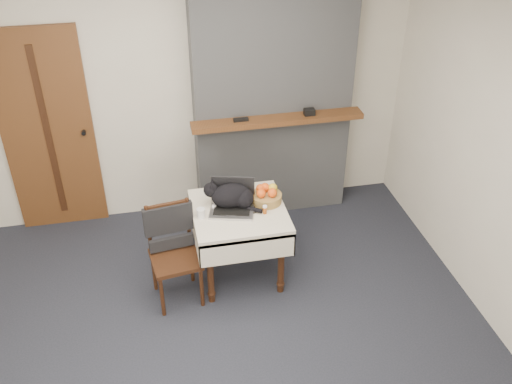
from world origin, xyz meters
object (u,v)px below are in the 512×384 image
Objects in this scene: side_table at (239,220)px; cat at (232,196)px; laptop at (232,201)px; door at (48,133)px; cream_jar at (201,213)px; pill_bottle at (265,209)px; chair at (172,239)px; fruit_basket at (266,195)px.

cat is at bearing 128.37° from side_table.
side_table is at bearing -18.62° from laptop.
laptop reaches higher than side_table.
laptop is (-0.05, 0.03, 0.18)m from side_table.
laptop is (1.53, -1.12, -0.23)m from door.
door reaches higher than cream_jar.
door is 2.00m from side_table.
side_table is 0.27m from pill_bottle.
cat reaches higher than side_table.
door reaches higher than chair.
laptop is 0.29m from cream_jar.
laptop is at bearing 151.53° from pill_bottle.
fruit_basket is at bearing 16.64° from cat.
pill_bottle is 0.80m from chair.
door is 4.67× the size of laptop.
side_table is 10.25× the size of pill_bottle.
laptop is 0.59m from chair.
pill_bottle is at bearing -13.56° from laptop.
door is 2.19m from pill_bottle.
side_table is 9.63× the size of cream_jar.
door is 24.68× the size of cream_jar.
side_table is 2.96× the size of fruit_basket.
cream_jar is at bearing -171.33° from side_table.
cream_jar is (-0.28, -0.08, -0.03)m from laptop.
pill_bottle is 0.18m from fruit_basket.
cream_jar is 0.31× the size of fruit_basket.
cat is at bearing -177.36° from fruit_basket.
chair reaches higher than side_table.
chair reaches higher than cream_jar.
chair is at bearing -167.91° from fruit_basket.
door is at bearing 158.58° from cat.
chair reaches higher than pill_bottle.
fruit_basket is (1.83, -1.08, -0.24)m from door.
cream_jar is 0.59m from fruit_basket.
side_table is at bearing -36.00° from door.
laptop is at bearing 16.38° from cream_jar.
cat reaches higher than chair.
chair is (-0.53, -0.14, -0.21)m from laptop.
side_table is 0.31m from fruit_basket.
door is at bearing 144.00° from side_table.
pill_bottle is (0.25, -0.13, -0.03)m from laptop.
laptop is at bearing -84.60° from cat.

